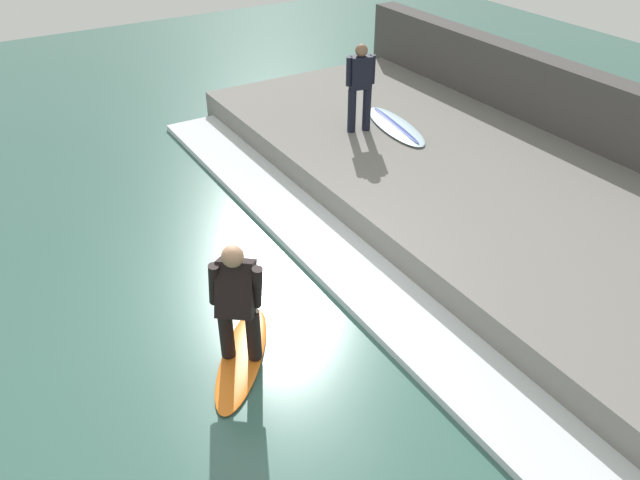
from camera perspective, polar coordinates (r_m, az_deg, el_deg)
ground_plane at (r=7.87m, az=-5.02°, el=-5.93°), size 28.00×28.00×0.00m
concrete_ledge at (r=9.79m, az=16.20°, el=3.16°), size 4.40×12.23×0.49m
back_wall at (r=11.35m, az=25.44°, el=8.71°), size 0.50×12.84×1.63m
wave_foam_crest at (r=8.35m, az=2.93°, el=-2.72°), size 0.99×11.61×0.10m
surfboard_riding at (r=7.16m, az=-7.13°, el=-10.60°), size 1.40×1.62×0.06m
surfer_riding at (r=6.60m, az=-7.63°, el=-5.33°), size 0.58×0.58×1.47m
surfer_waiting_near at (r=10.94m, az=3.70°, el=14.09°), size 0.50×0.30×1.53m
surfboard_waiting_near at (r=11.41m, az=6.91°, el=10.31°), size 0.90×1.97×0.07m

